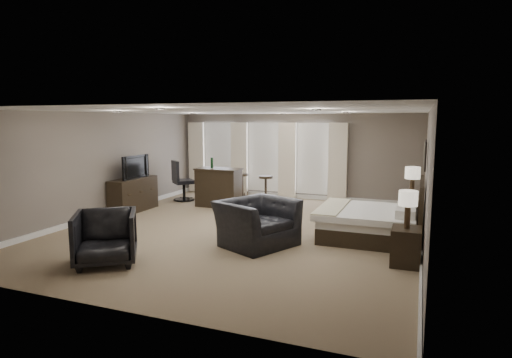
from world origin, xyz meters
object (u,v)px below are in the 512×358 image
(bed, at_px, (363,208))
(bar_counter, at_px, (219,187))
(dresser, at_px, (134,195))
(lamp_far, at_px, (412,182))
(armchair_near, at_px, (257,215))
(armchair_far, at_px, (105,235))
(desk_chair, at_px, (184,181))
(nightstand_far, at_px, (411,211))
(bar_stool_right, at_px, (266,191))
(nightstand_near, at_px, (406,247))
(lamp_near, at_px, (408,210))
(bar_stool_left, at_px, (243,186))
(tv, at_px, (133,176))

(bed, bearing_deg, bar_counter, 156.60)
(dresser, bearing_deg, lamp_far, 8.38)
(dresser, distance_m, bar_counter, 2.30)
(armchair_near, bearing_deg, armchair_far, 160.61)
(dresser, relative_size, desk_chair, 1.25)
(nightstand_far, height_order, bar_stool_right, bar_stool_right)
(nightstand_near, relative_size, lamp_near, 0.99)
(dresser, bearing_deg, nightstand_far, 8.38)
(bar_counter, xyz_separation_m, desk_chair, (-1.36, 0.41, 0.07))
(lamp_near, relative_size, bar_counter, 0.51)
(lamp_near, relative_size, armchair_far, 0.63)
(nightstand_near, relative_size, dresser, 0.41)
(bar_stool_left, height_order, desk_chair, desk_chair)
(armchair_far, bearing_deg, desk_chair, 72.98)
(dresser, bearing_deg, bed, -4.09)
(bed, xyz_separation_m, bar_stool_left, (-4.06, 3.21, -0.24))
(lamp_far, distance_m, armchair_near, 3.89)
(bed, height_order, bar_counter, bed)
(bed, height_order, bar_stool_right, bed)
(nightstand_far, relative_size, armchair_near, 0.49)
(nightstand_far, height_order, bar_counter, bar_counter)
(bar_stool_left, bearing_deg, lamp_near, -43.28)
(bar_stool_right, bearing_deg, lamp_near, -44.96)
(bar_stool_left, bearing_deg, tv, -125.23)
(armchair_near, relative_size, bar_stool_right, 1.62)
(lamp_far, bearing_deg, armchair_near, -134.98)
(bed, xyz_separation_m, desk_chair, (-5.56, 2.22, -0.02))
(lamp_near, distance_m, bar_stool_left, 6.83)
(nightstand_near, xyz_separation_m, lamp_far, (0.00, 2.90, 0.70))
(lamp_far, xyz_separation_m, armchair_near, (-2.74, -2.74, -0.42))
(dresser, distance_m, desk_chair, 1.86)
(lamp_near, height_order, lamp_far, lamp_far)
(tv, relative_size, bar_stool_left, 1.38)
(bar_stool_left, bearing_deg, armchair_far, -87.86)
(armchair_near, bearing_deg, dresser, 93.78)
(bar_counter, bearing_deg, nightstand_far, -4.13)
(lamp_near, height_order, dresser, lamp_near)
(nightstand_near, height_order, lamp_far, lamp_far)
(nightstand_far, bearing_deg, bed, -121.54)
(nightstand_far, xyz_separation_m, lamp_near, (0.00, -2.90, 0.61))
(dresser, xyz_separation_m, bar_stool_left, (1.97, 2.78, -0.06))
(desk_chair, bearing_deg, bar_stool_right, -132.43)
(tv, relative_size, desk_chair, 0.87)
(armchair_far, distance_m, bar_counter, 5.06)
(nightstand_far, bearing_deg, bar_stool_right, 165.48)
(nightstand_far, height_order, armchair_far, armchair_far)
(bed, distance_m, bar_stool_right, 3.91)
(bar_stool_right, bearing_deg, nightstand_near, -44.96)
(tv, bearing_deg, bed, -94.09)
(lamp_near, bearing_deg, armchair_near, 176.61)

